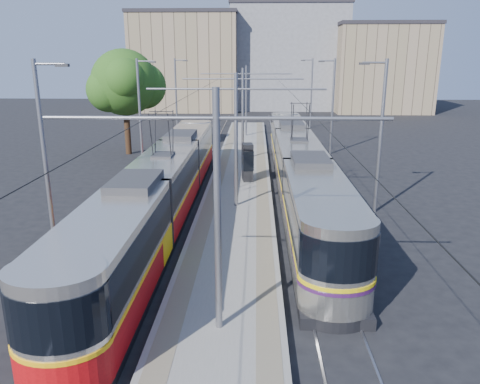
{
  "coord_description": "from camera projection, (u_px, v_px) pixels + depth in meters",
  "views": [
    {
      "loc": [
        1.05,
        -16.28,
        8.02
      ],
      "look_at": [
        0.27,
        6.06,
        1.6
      ],
      "focal_mm": 35.0,
      "sensor_mm": 36.0,
      "label": 1
    }
  ],
  "objects": [
    {
      "name": "catenary",
      "position": [
        240.0,
        114.0,
        30.23
      ],
      "size": [
        9.2,
        70.0,
        7.0
      ],
      "color": "gray",
      "rests_on": "platform"
    },
    {
      "name": "ground",
      "position": [
        227.0,
        276.0,
        17.88
      ],
      "size": [
        160.0,
        160.0,
        0.0
      ],
      "primitive_type": "plane",
      "color": "black",
      "rests_on": "ground"
    },
    {
      "name": "tactile_strip_right",
      "position": [
        261.0,
        168.0,
        34.08
      ],
      "size": [
        0.7,
        50.0,
        0.01
      ],
      "primitive_type": "cube",
      "color": "gray",
      "rests_on": "platform"
    },
    {
      "name": "building_centre",
      "position": [
        287.0,
        57.0,
        76.91
      ],
      "size": [
        18.36,
        14.28,
        16.32
      ],
      "color": "gray",
      "rests_on": "ground"
    },
    {
      "name": "platform",
      "position": [
        241.0,
        170.0,
        34.17
      ],
      "size": [
        4.0,
        50.0,
        0.3
      ],
      "primitive_type": "cube",
      "color": "gray",
      "rests_on": "ground"
    },
    {
      "name": "tree",
      "position": [
        129.0,
        84.0,
        39.23
      ],
      "size": [
        6.05,
        5.6,
        8.8
      ],
      "color": "#382314",
      "rests_on": "ground"
    },
    {
      "name": "tram_right",
      "position": [
        298.0,
        165.0,
        28.03
      ],
      "size": [
        2.43,
        30.17,
        5.5
      ],
      "color": "black",
      "rests_on": "ground"
    },
    {
      "name": "shelter",
      "position": [
        248.0,
        161.0,
        30.32
      ],
      "size": [
        0.83,
        1.18,
        2.42
      ],
      "rotation": [
        0.0,
        0.0,
        0.15
      ],
      "color": "black",
      "rests_on": "platform"
    },
    {
      "name": "tram_left",
      "position": [
        165.0,
        186.0,
        23.85
      ],
      "size": [
        2.43,
        28.2,
        5.5
      ],
      "color": "black",
      "rests_on": "ground"
    },
    {
      "name": "building_left",
      "position": [
        187.0,
        62.0,
        73.81
      ],
      "size": [
        16.32,
        12.24,
        14.81
      ],
      "color": "gray",
      "rests_on": "ground"
    },
    {
      "name": "building_right",
      "position": [
        381.0,
        68.0,
        71.12
      ],
      "size": [
        14.28,
        10.2,
        13.09
      ],
      "color": "gray",
      "rests_on": "ground"
    },
    {
      "name": "track_arrow",
      "position": [
        111.0,
        315.0,
        15.12
      ],
      "size": [
        1.2,
        5.0,
        0.01
      ],
      "primitive_type": "cube",
      "color": "silver",
      "rests_on": "ground"
    },
    {
      "name": "rails",
      "position": [
        241.0,
        172.0,
        34.21
      ],
      "size": [
        8.71,
        70.0,
        0.03
      ],
      "color": "gray",
      "rests_on": "ground"
    },
    {
      "name": "street_lamps",
      "position": [
        243.0,
        108.0,
        36.9
      ],
      "size": [
        15.18,
        38.22,
        8.0
      ],
      "color": "gray",
      "rests_on": "ground"
    },
    {
      "name": "tactile_strip_left",
      "position": [
        222.0,
        168.0,
        34.18
      ],
      "size": [
        0.7,
        50.0,
        0.01
      ],
      "primitive_type": "cube",
      "color": "gray",
      "rests_on": "platform"
    }
  ]
}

